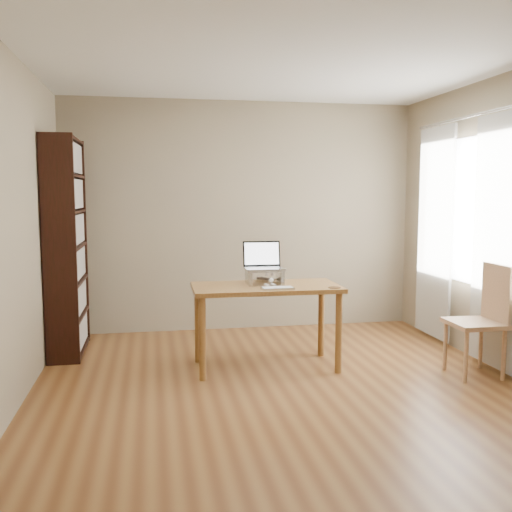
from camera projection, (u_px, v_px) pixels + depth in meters
The scene contains 10 objects.
room at pixel (291, 228), 4.34m from camera, with size 4.04×4.54×2.64m.
bookshelf at pixel (67, 247), 5.54m from camera, with size 0.30×0.90×2.10m.
curtains at pixel (463, 235), 5.46m from camera, with size 0.03×1.90×2.25m.
desk at pixel (266, 297), 5.09m from camera, with size 1.31×0.66×0.75m.
laptop_stand at pixel (264, 275), 5.15m from camera, with size 0.32×0.25×0.13m.
laptop at pixel (263, 262), 5.19m from camera, with size 0.35×0.29×0.25m.
keyboard at pixel (278, 288), 4.87m from camera, with size 0.28×0.13×0.02m.
coaster at pixel (335, 288), 4.94m from camera, with size 0.11×0.11×0.01m, color brown.
cat at pixel (263, 277), 5.18m from camera, with size 0.23×0.47×0.13m.
chair at pixel (483, 316), 4.89m from camera, with size 0.43×0.43×0.96m.
Camera 1 is at (-1.02, -4.21, 1.57)m, focal length 40.00 mm.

